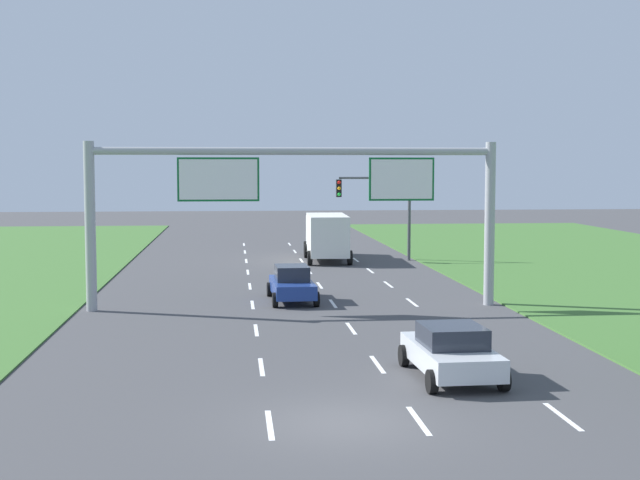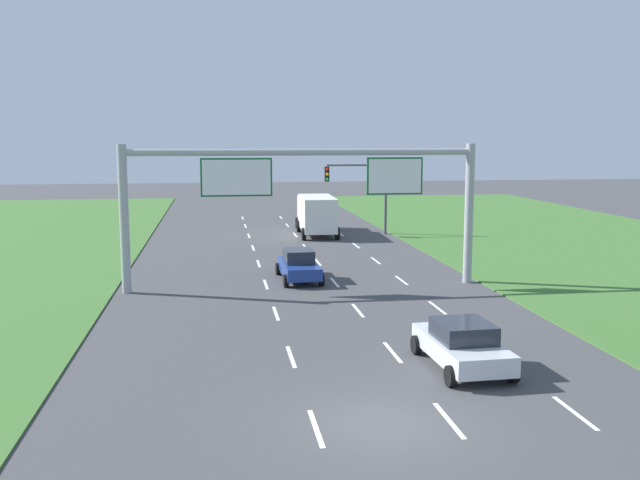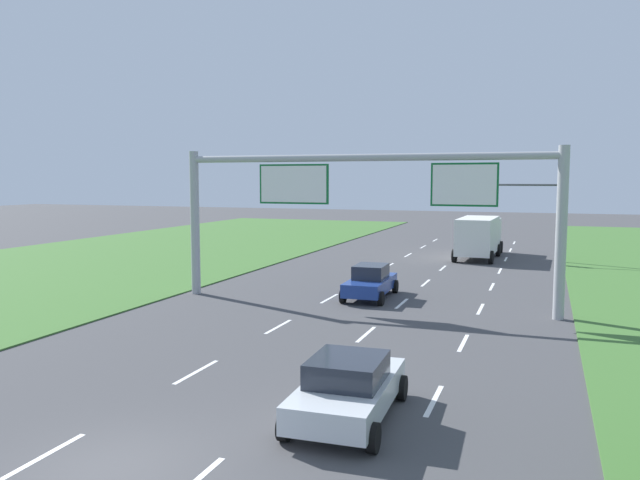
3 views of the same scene
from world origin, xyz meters
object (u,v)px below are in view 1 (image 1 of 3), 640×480
at_px(box_truck, 326,235).
at_px(traffic_light_mast, 379,200).
at_px(sign_gantry, 296,192).
at_px(car_near_red, 292,284).
at_px(car_lead_silver, 451,351).

xyz_separation_m(box_truck, traffic_light_mast, (3.26, -0.94, 2.24)).
relative_size(box_truck, sign_gantry, 0.47).
xyz_separation_m(sign_gantry, traffic_light_mast, (6.55, 18.33, -1.02)).
height_order(sign_gantry, traffic_light_mast, sign_gantry).
distance_m(car_near_red, sign_gantry, 4.52).
distance_m(car_near_red, traffic_light_mast, 18.00).
bearing_deg(box_truck, sign_gantry, -97.69).
height_order(car_lead_silver, traffic_light_mast, traffic_light_mast).
distance_m(car_near_red, box_truck, 17.72).
height_order(car_near_red, box_truck, box_truck).
distance_m(box_truck, sign_gantry, 19.82).
bearing_deg(traffic_light_mast, car_lead_silver, -95.65).
bearing_deg(car_lead_silver, sign_gantry, 102.89).
xyz_separation_m(car_near_red, traffic_light_mast, (6.61, 16.45, 3.09)).
xyz_separation_m(car_lead_silver, traffic_light_mast, (3.09, 31.26, 3.10)).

